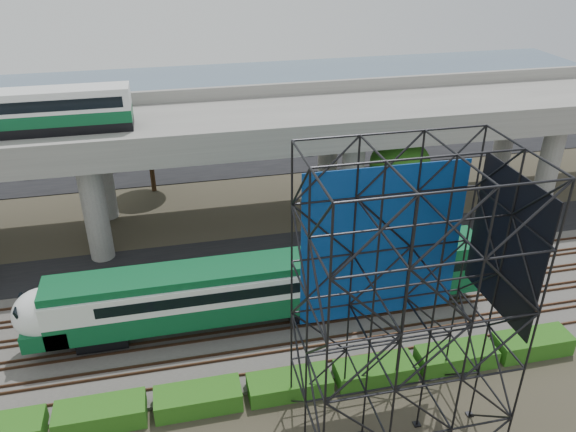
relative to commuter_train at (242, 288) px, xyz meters
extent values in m
plane|color=#474233|center=(0.63, -2.00, -2.88)|extent=(140.00, 140.00, 0.00)
cube|color=slate|center=(0.63, 0.00, -2.78)|extent=(90.00, 12.00, 0.20)
cube|color=black|center=(0.63, 8.50, -2.84)|extent=(90.00, 5.00, 0.08)
cube|color=black|center=(0.63, 32.00, -2.84)|extent=(90.00, 18.00, 0.08)
cube|color=#485A77|center=(0.63, 54.00, -2.87)|extent=(140.00, 40.00, 0.03)
cube|color=#472D1E|center=(0.63, -4.72, -2.60)|extent=(90.00, 0.08, 0.16)
cube|color=#472D1E|center=(0.63, -3.28, -2.60)|extent=(90.00, 0.08, 0.16)
cube|color=#472D1E|center=(0.63, -2.72, -2.60)|extent=(90.00, 0.08, 0.16)
cube|color=#472D1E|center=(0.63, -1.28, -2.60)|extent=(90.00, 0.08, 0.16)
cube|color=#472D1E|center=(0.63, -0.72, -2.60)|extent=(90.00, 0.08, 0.16)
cube|color=#472D1E|center=(0.63, 0.72, -2.60)|extent=(90.00, 0.08, 0.16)
cube|color=#472D1E|center=(0.63, 1.28, -2.60)|extent=(90.00, 0.08, 0.16)
cube|color=#472D1E|center=(0.63, 2.72, -2.60)|extent=(90.00, 0.08, 0.16)
cube|color=#472D1E|center=(0.63, 3.28, -2.60)|extent=(90.00, 0.08, 0.16)
cube|color=#472D1E|center=(0.63, 4.72, -2.60)|extent=(90.00, 0.08, 0.16)
cube|color=black|center=(-8.62, 0.00, -2.07)|extent=(3.00, 2.20, 0.90)
cube|color=black|center=(4.38, 0.00, -2.07)|extent=(3.00, 2.20, 0.90)
cube|color=#0B5029|center=(-2.12, 0.00, -0.92)|extent=(19.00, 3.00, 1.40)
cube|color=white|center=(-2.12, 0.00, 0.53)|extent=(19.00, 3.00, 1.50)
cube|color=#0B5029|center=(-2.12, 0.00, 1.53)|extent=(19.00, 2.60, 0.50)
cube|color=black|center=(-1.12, 0.00, 0.58)|extent=(15.00, 3.06, 0.70)
ellipsoid|color=white|center=(-11.62, 0.00, -0.02)|extent=(3.60, 3.00, 3.20)
cube|color=#0B5029|center=(-11.62, 0.00, -1.07)|extent=(2.60, 3.00, 1.10)
cube|color=black|center=(-12.72, 0.00, 0.48)|extent=(0.48, 2.00, 1.09)
cube|color=#0B5029|center=(11.88, 0.00, 0.08)|extent=(8.00, 3.00, 3.40)
cube|color=#9E9B93|center=(0.63, 14.00, 5.72)|extent=(80.00, 12.00, 1.20)
cube|color=#9E9B93|center=(0.63, 8.25, 6.87)|extent=(80.00, 0.50, 1.10)
cube|color=#9E9B93|center=(0.63, 19.75, 6.87)|extent=(80.00, 0.50, 1.10)
cylinder|color=#9E9B93|center=(-9.37, 10.50, 1.12)|extent=(1.80, 1.80, 8.00)
cylinder|color=#9E9B93|center=(-9.37, 17.50, 1.12)|extent=(1.80, 1.80, 8.00)
cube|color=#9E9B93|center=(-9.37, 14.00, 4.82)|extent=(2.40, 9.00, 0.60)
cylinder|color=#9E9B93|center=(10.63, 10.50, 1.12)|extent=(1.80, 1.80, 8.00)
cylinder|color=#9E9B93|center=(10.63, 17.50, 1.12)|extent=(1.80, 1.80, 8.00)
cube|color=#9E9B93|center=(10.63, 14.00, 4.82)|extent=(2.40, 9.00, 0.60)
cylinder|color=#9E9B93|center=(28.63, 10.50, 1.12)|extent=(1.80, 1.80, 8.00)
cylinder|color=#9E9B93|center=(28.63, 17.50, 1.12)|extent=(1.80, 1.80, 8.00)
cube|color=#9E9B93|center=(28.63, 14.00, 4.82)|extent=(2.40, 9.00, 0.60)
cube|color=black|center=(-11.98, 14.00, 6.67)|extent=(12.00, 2.50, 0.70)
cube|color=#0B5029|center=(-11.98, 14.00, 7.47)|extent=(12.00, 2.50, 0.90)
cube|color=white|center=(-11.98, 14.00, 8.57)|extent=(12.00, 2.50, 1.30)
cube|color=black|center=(-11.98, 14.00, 8.62)|extent=(11.00, 2.56, 0.80)
cube|color=white|center=(-11.98, 14.00, 9.37)|extent=(12.00, 2.40, 0.30)
cube|color=navy|center=(6.07, -6.95, 6.42)|extent=(8.10, 0.08, 8.25)
cube|color=black|center=(10.62, -10.00, 7.62)|extent=(0.06, 5.40, 6.75)
cube|color=black|center=(6.07, -10.00, -2.84)|extent=(9.36, 6.36, 0.08)
cube|color=#255A14|center=(-8.37, -6.30, -2.28)|extent=(4.60, 1.80, 1.20)
cube|color=#255A14|center=(-3.37, -6.30, -2.31)|extent=(4.60, 1.80, 1.15)
cube|color=#255A14|center=(1.63, -6.30, -2.37)|extent=(4.60, 1.80, 1.03)
cube|color=#255A14|center=(6.63, -6.30, -2.38)|extent=(4.60, 1.80, 1.01)
cube|color=#255A14|center=(11.63, -6.30, -2.32)|extent=(4.60, 1.80, 1.12)
cube|color=#255A14|center=(16.63, -6.30, -2.28)|extent=(4.60, 1.80, 1.20)
cylinder|color=#382314|center=(14.63, 10.50, -0.48)|extent=(0.44, 0.44, 4.80)
ellipsoid|color=#255A14|center=(14.63, 10.50, 2.72)|extent=(4.94, 4.94, 4.18)
cylinder|color=#382314|center=(-5.37, 22.00, -0.48)|extent=(0.44, 0.44, 4.80)
ellipsoid|color=#255A14|center=(-5.37, 22.00, 2.72)|extent=(4.94, 4.94, 4.18)
imported|color=silver|center=(-17.63, 29.00, -2.18)|extent=(1.97, 3.83, 1.25)
imported|color=#B9BDC1|center=(-13.79, 34.00, -2.20)|extent=(1.93, 3.80, 1.20)
imported|color=#999CA0|center=(-9.26, 29.00, -2.24)|extent=(1.95, 4.00, 1.12)
imported|color=silver|center=(-2.16, 34.00, -2.24)|extent=(2.29, 4.23, 1.13)
imported|color=black|center=(3.49, 29.00, -2.22)|extent=(2.09, 3.63, 1.16)
imported|color=silver|center=(7.67, 34.00, -2.25)|extent=(1.82, 3.49, 1.10)
imported|color=white|center=(11.74, 29.00, -2.23)|extent=(2.09, 4.09, 1.14)
imported|color=#B8BAC0|center=(16.57, 34.00, -2.23)|extent=(2.51, 4.36, 1.14)
camera|label=1|loc=(-3.47, -28.67, 20.34)|focal=35.00mm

